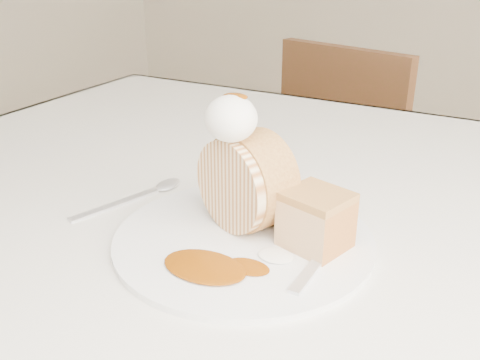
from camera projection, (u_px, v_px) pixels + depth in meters
The scene contains 10 objects.
table at pixel (329, 252), 0.75m from camera, with size 1.40×0.90×0.75m.
chair_far at pixel (355, 164), 1.57m from camera, with size 0.47×0.47×0.82m.
plate at pixel (244, 239), 0.60m from camera, with size 0.29×0.29×0.01m, color white.
roulade_slice at pixel (246, 182), 0.60m from camera, with size 0.11×0.11×0.06m, color beige.
cake_chunk at pixel (316, 223), 0.57m from camera, with size 0.06×0.06×0.05m, color #BD8E47.
whipped_cream at pixel (231, 119), 0.56m from camera, with size 0.06×0.06×0.05m, color white.
caramel_drizzle at pixel (235, 91), 0.55m from camera, with size 0.03×0.02×0.01m, color #793705.
caramel_pool at pixel (205, 266), 0.54m from camera, with size 0.09×0.06×0.00m, color #793705, non-canonical shape.
fork at pixel (318, 261), 0.55m from camera, with size 0.02×0.17×0.00m, color silver.
spoon at pixel (116, 205), 0.68m from camera, with size 0.02×0.16×0.00m, color silver.
Camera 1 is at (0.20, -0.43, 1.06)m, focal length 40.00 mm.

